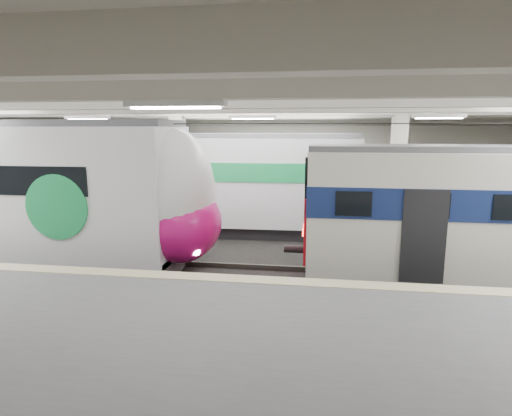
# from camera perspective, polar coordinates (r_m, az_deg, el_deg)

# --- Properties ---
(station_hall) EXTENTS (36.00, 24.00, 5.75)m
(station_hall) POSITION_cam_1_polar(r_m,az_deg,el_deg) (11.17, -3.28, 3.76)
(station_hall) COLOR black
(station_hall) RESTS_ON ground
(modern_emu) EXTENTS (15.13, 3.12, 4.82)m
(modern_emu) POSITION_cam_1_polar(r_m,az_deg,el_deg) (16.15, -29.46, 1.37)
(modern_emu) COLOR white
(modern_emu) RESTS_ON ground
(far_train) EXTENTS (13.64, 3.11, 4.35)m
(far_train) POSITION_cam_1_polar(r_m,az_deg,el_deg) (18.94, -7.31, 3.47)
(far_train) COLOR white
(far_train) RESTS_ON ground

